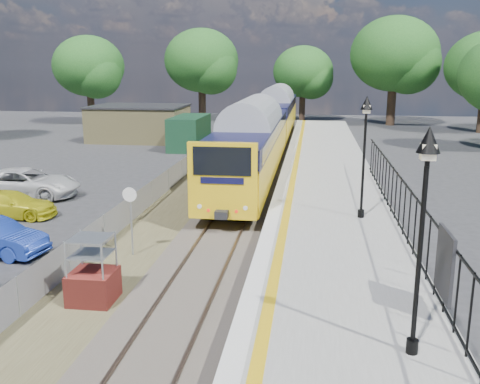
% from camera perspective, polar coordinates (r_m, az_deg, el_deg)
% --- Properties ---
extents(ground, '(120.00, 120.00, 0.00)m').
position_cam_1_polar(ground, '(15.97, -5.23, -11.02)').
color(ground, '#2D2D30').
rests_on(ground, ground).
extents(track_bed, '(5.90, 80.00, 0.29)m').
position_cam_1_polar(track_bed, '(24.99, -1.35, -1.68)').
color(track_bed, '#473F38').
rests_on(track_bed, ground).
extents(platform, '(5.00, 70.00, 0.90)m').
position_cam_1_polar(platform, '(23.00, 9.55, -2.28)').
color(platform, gray).
rests_on(platform, ground).
extents(platform_edge, '(0.90, 70.00, 0.01)m').
position_cam_1_polar(platform_edge, '(22.90, 4.43, -1.02)').
color(platform_edge, silver).
rests_on(platform_edge, platform).
extents(victorian_lamp_south, '(0.44, 0.44, 4.60)m').
position_cam_1_polar(victorian_lamp_south, '(10.62, 19.12, 0.23)').
color(victorian_lamp_south, black).
rests_on(victorian_lamp_south, platform).
extents(victorian_lamp_north, '(0.44, 0.44, 4.60)m').
position_cam_1_polar(victorian_lamp_north, '(20.38, 13.23, 6.59)').
color(victorian_lamp_north, black).
rests_on(victorian_lamp_north, platform).
extents(palisade_fence, '(0.12, 26.00, 2.00)m').
position_cam_1_polar(palisade_fence, '(17.36, 18.02, -3.17)').
color(palisade_fence, black).
rests_on(palisade_fence, platform).
extents(wire_fence, '(0.06, 52.00, 1.20)m').
position_cam_1_polar(wire_fence, '(27.88, -8.18, 0.84)').
color(wire_fence, '#999EA3').
rests_on(wire_fence, ground).
extents(outbuilding, '(10.80, 10.10, 3.12)m').
position_cam_1_polar(outbuilding, '(47.83, -9.73, 7.10)').
color(outbuilding, '#988B55').
rests_on(outbuilding, ground).
extents(tree_line, '(56.80, 43.80, 11.88)m').
position_cam_1_polar(tree_line, '(56.19, 5.92, 13.32)').
color(tree_line, '#332319').
rests_on(tree_line, ground).
extents(train, '(2.82, 40.83, 3.51)m').
position_cam_1_polar(train, '(40.52, 2.98, 7.34)').
color(train, gold).
rests_on(train, ground).
extents(brick_plinth, '(1.23, 1.23, 1.98)m').
position_cam_1_polar(brick_plinth, '(15.69, -15.47, -8.16)').
color(brick_plinth, maroon).
rests_on(brick_plinth, ground).
extents(speed_sign, '(0.51, 0.10, 2.51)m').
position_cam_1_polar(speed_sign, '(18.86, -11.59, -1.97)').
color(speed_sign, '#999EA3').
rests_on(speed_sign, ground).
extents(car_yellow, '(4.07, 1.76, 1.17)m').
position_cam_1_polar(car_yellow, '(25.70, -23.27, -1.24)').
color(car_yellow, gold).
rests_on(car_yellow, ground).
extents(car_white, '(5.48, 2.70, 1.50)m').
position_cam_1_polar(car_white, '(29.22, -21.91, 0.87)').
color(car_white, silver).
rests_on(car_white, ground).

